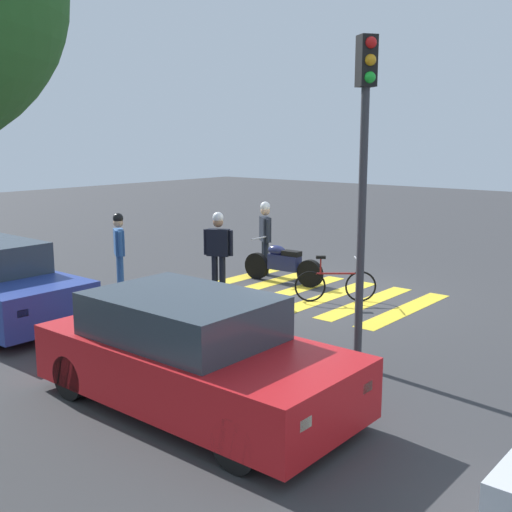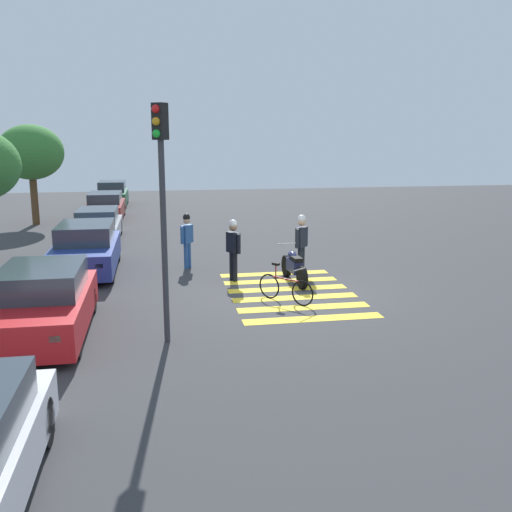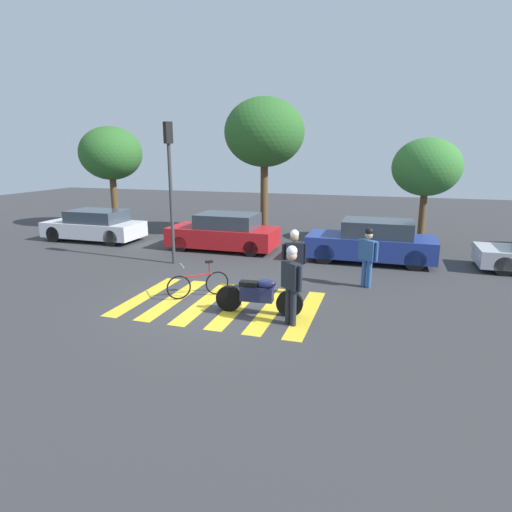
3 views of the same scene
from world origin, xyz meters
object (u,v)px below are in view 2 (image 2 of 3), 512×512
police_motorcycle (294,267)px  car_maroon_wagon (105,207)px  car_silver_sedan (98,225)px  officer_on_foot (301,240)px  pedestrian_bystander (187,237)px  leaning_bicycle (285,288)px  traffic_light_pole (162,188)px  officer_by_motorcycle (233,245)px  car_red_convertible (42,303)px  car_blue_hatchback (86,249)px  car_green_compact (112,194)px

police_motorcycle → car_maroon_wagon: 15.38m
car_silver_sedan → officer_on_foot: bearing=-136.8°
police_motorcycle → pedestrian_bystander: bearing=50.9°
leaning_bicycle → car_silver_sedan: 11.42m
car_maroon_wagon → traffic_light_pole: bearing=-171.7°
police_motorcycle → officer_by_motorcycle: bearing=73.8°
officer_by_motorcycle → traffic_light_pole: 5.64m
leaning_bicycle → car_silver_sedan: car_silver_sedan is taller
pedestrian_bystander → car_red_convertible: size_ratio=0.41×
pedestrian_bystander → officer_by_motorcycle: bearing=-146.9°
officer_by_motorcycle → pedestrian_bystander: (1.90, 1.24, -0.04)m
car_blue_hatchback → traffic_light_pole: size_ratio=0.92×
pedestrian_bystander → car_maroon_wagon: 12.09m
car_silver_sedan → car_maroon_wagon: car_maroon_wagon is taller
leaning_bicycle → car_green_compact: 22.41m
car_red_convertible → car_blue_hatchback: 5.79m
car_blue_hatchback → car_green_compact: car_blue_hatchback is taller
police_motorcycle → car_green_compact: 20.77m
leaning_bicycle → traffic_light_pole: traffic_light_pole is taller
pedestrian_bystander → car_blue_hatchback: 3.15m
car_blue_hatchback → traffic_light_pole: bearing=-160.8°
car_blue_hatchback → car_maroon_wagon: (11.58, 0.34, -0.08)m
traffic_light_pole → leaning_bicycle: bearing=-52.1°
leaning_bicycle → officer_by_motorcycle: (2.41, 1.01, 0.69)m
officer_by_motorcycle → officer_on_foot: bearing=-79.3°
officer_on_foot → pedestrian_bystander: size_ratio=1.05×
car_maroon_wagon → police_motorcycle: bearing=-155.3°
pedestrian_bystander → car_maroon_wagon: size_ratio=0.39×
officer_on_foot → car_silver_sedan: size_ratio=0.43×
car_maroon_wagon → car_silver_sedan: bearing=-178.4°
car_silver_sedan → traffic_light_pole: traffic_light_pole is taller
officer_by_motorcycle → car_silver_sedan: 8.83m
leaning_bicycle → car_green_compact: size_ratio=0.32×
officer_on_foot → traffic_light_pole: bearing=141.1°
pedestrian_bystander → car_red_convertible: pedestrian_bystander is taller
car_blue_hatchback → leaning_bicycle: bearing=-128.6°
pedestrian_bystander → car_maroon_wagon: (11.57, 3.48, -0.38)m
car_silver_sedan → pedestrian_bystander: bearing=-149.6°
officer_on_foot → car_red_convertible: 8.06m
officer_by_motorcycle → pedestrian_bystander: bearing=33.1°
car_silver_sedan → car_maroon_wagon: (5.92, 0.16, 0.04)m
traffic_light_pole → officer_by_motorcycle: bearing=-23.1°
officer_by_motorcycle → car_red_convertible: size_ratio=0.42×
traffic_light_pole → car_silver_sedan: bearing=11.5°
officer_by_motorcycle → car_green_compact: officer_by_motorcycle is taller
police_motorcycle → car_blue_hatchback: size_ratio=0.49×
car_red_convertible → car_green_compact: 23.12m
pedestrian_bystander → car_red_convertible: 6.73m
car_silver_sedan → car_green_compact: car_green_compact is taller
police_motorcycle → traffic_light_pole: bearing=138.8°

